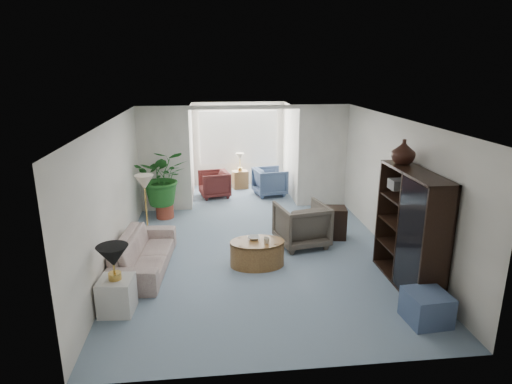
{
  "coord_description": "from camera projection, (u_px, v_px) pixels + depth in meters",
  "views": [
    {
      "loc": [
        -0.86,
        -7.17,
        3.38
      ],
      "look_at": [
        0.0,
        0.6,
        1.1
      ],
      "focal_mm": 30.5,
      "sensor_mm": 36.0,
      "label": 1
    }
  ],
  "objects": [
    {
      "name": "side_table_dark",
      "position": [
        332.0,
        223.0,
        8.8
      ],
      "size": [
        0.59,
        0.5,
        0.64
      ],
      "primitive_type": "cube",
      "rotation": [
        0.0,
        0.0,
        -0.15
      ],
      "color": "black",
      "rests_on": "ground"
    },
    {
      "name": "sunroom_chair_blue",
      "position": [
        270.0,
        182.0,
        11.71
      ],
      "size": [
        0.95,
        0.93,
        0.74
      ],
      "primitive_type": "imported",
      "rotation": [
        0.0,
        0.0,
        1.76
      ],
      "color": "#4B6180",
      "rests_on": "ground"
    },
    {
      "name": "sofa",
      "position": [
        144.0,
        253.0,
        7.43
      ],
      "size": [
        0.96,
        2.09,
        0.59
      ],
      "primitive_type": "imported",
      "rotation": [
        0.0,
        0.0,
        1.49
      ],
      "color": "beige",
      "rests_on": "ground"
    },
    {
      "name": "table_lamp",
      "position": [
        113.0,
        256.0,
        5.97
      ],
      "size": [
        0.44,
        0.44,
        0.3
      ],
      "primitive_type": "cone",
      "color": "black",
      "rests_on": "end_table"
    },
    {
      "name": "coffee_cup",
      "position": [
        267.0,
        241.0,
        7.43
      ],
      "size": [
        0.12,
        0.12,
        0.1
      ],
      "primitive_type": "imported",
      "rotation": [
        0.0,
        0.0,
        -0.12
      ],
      "color": "beige",
      "rests_on": "coffee_table"
    },
    {
      "name": "sunroom_floor",
      "position": [
        242.0,
        195.0,
        11.79
      ],
      "size": [
        2.6,
        2.6,
        0.0
      ],
      "primitive_type": "plane",
      "color": "#8499AE",
      "rests_on": "ground"
    },
    {
      "name": "back_header",
      "position": [
        245.0,
        107.0,
        10.05
      ],
      "size": [
        2.6,
        0.12,
        0.1
      ],
      "primitive_type": "cube",
      "color": "white",
      "rests_on": "back_pier_left"
    },
    {
      "name": "wingback_chair",
      "position": [
        302.0,
        224.0,
        8.41
      ],
      "size": [
        1.07,
        1.09,
        0.84
      ],
      "primitive_type": "imported",
      "rotation": [
        0.0,
        0.0,
        3.34
      ],
      "color": "#5A5347",
      "rests_on": "ground"
    },
    {
      "name": "sunroom_table",
      "position": [
        240.0,
        180.0,
        12.38
      ],
      "size": [
        0.47,
        0.4,
        0.51
      ],
      "primitive_type": "cube",
      "rotation": [
        0.0,
        0.0,
        0.19
      ],
      "color": "olive",
      "rests_on": "ground"
    },
    {
      "name": "back_pier_right",
      "position": [
        323.0,
        156.0,
        10.59
      ],
      "size": [
        1.2,
        0.12,
        2.5
      ],
      "primitive_type": "cube",
      "color": "white",
      "rests_on": "ground"
    },
    {
      "name": "house_plant",
      "position": [
        163.0,
        177.0,
        9.78
      ],
      "size": [
        1.16,
        1.0,
        1.29
      ],
      "primitive_type": "imported",
      "color": "#226321",
      "rests_on": "plant_pot"
    },
    {
      "name": "framed_picture",
      "position": [
        401.0,
        166.0,
        7.56
      ],
      "size": [
        0.04,
        0.5,
        0.4
      ],
      "primitive_type": "cube",
      "color": "#BBB396"
    },
    {
      "name": "floor",
      "position": [
        260.0,
        259.0,
        7.88
      ],
      "size": [
        6.0,
        6.0,
        0.0
      ],
      "primitive_type": "plane",
      "color": "#8499AE",
      "rests_on": "ground"
    },
    {
      "name": "plant_pot",
      "position": [
        165.0,
        211.0,
        10.0
      ],
      "size": [
        0.4,
        0.4,
        0.32
      ],
      "primitive_type": "cylinder",
      "color": "#9B402D",
      "rests_on": "ground"
    },
    {
      "name": "cabinet_urn",
      "position": [
        403.0,
        152.0,
        6.92
      ],
      "size": [
        0.38,
        0.38,
        0.4
      ],
      "primitive_type": "imported",
      "color": "black",
      "rests_on": "entertainment_cabinet"
    },
    {
      "name": "window_pane",
      "position": [
        238.0,
        137.0,
        12.43
      ],
      "size": [
        2.2,
        0.02,
        1.5
      ],
      "primitive_type": "cube",
      "color": "white"
    },
    {
      "name": "back_pier_left",
      "position": [
        164.0,
        160.0,
        10.19
      ],
      "size": [
        1.2,
        0.12,
        2.5
      ],
      "primitive_type": "cube",
      "color": "white",
      "rests_on": "ground"
    },
    {
      "name": "coffee_bowl",
      "position": [
        254.0,
        238.0,
        7.61
      ],
      "size": [
        0.23,
        0.23,
        0.05
      ],
      "primitive_type": "imported",
      "rotation": [
        0.0,
        0.0,
        -0.12
      ],
      "color": "beige",
      "rests_on": "coffee_table"
    },
    {
      "name": "shelf_clutter",
      "position": [
        414.0,
        216.0,
        6.53
      ],
      "size": [
        0.3,
        1.21,
        1.06
      ],
      "color": "#2E2824",
      "rests_on": "entertainment_cabinet"
    },
    {
      "name": "entertainment_cabinet",
      "position": [
        410.0,
        229.0,
        6.76
      ],
      "size": [
        0.45,
        1.67,
        1.86
      ],
      "primitive_type": "cube",
      "color": "black",
      "rests_on": "ground"
    },
    {
      "name": "sunroom_chair_maroon",
      "position": [
        214.0,
        184.0,
        11.56
      ],
      "size": [
        0.89,
        0.87,
        0.7
      ],
      "primitive_type": "imported",
      "rotation": [
        0.0,
        0.0,
        -1.38
      ],
      "color": "maroon",
      "rests_on": "ground"
    },
    {
      "name": "window_blinds",
      "position": [
        238.0,
        138.0,
        12.4
      ],
      "size": [
        2.2,
        0.02,
        1.5
      ],
      "primitive_type": "cube",
      "color": "white"
    },
    {
      "name": "ottoman",
      "position": [
        427.0,
        307.0,
        5.91
      ],
      "size": [
        0.58,
        0.58,
        0.43
      ],
      "primitive_type": "cube",
      "rotation": [
        0.0,
        0.0,
        0.07
      ],
      "color": "#4B6180",
      "rests_on": "ground"
    },
    {
      "name": "coffee_table",
      "position": [
        257.0,
        253.0,
        7.59
      ],
      "size": [
        1.05,
        1.05,
        0.45
      ],
      "primitive_type": "cylinder",
      "rotation": [
        0.0,
        0.0,
        -0.12
      ],
      "color": "olive",
      "rests_on": "ground"
    },
    {
      "name": "end_table",
      "position": [
        117.0,
        296.0,
        6.14
      ],
      "size": [
        0.5,
        0.5,
        0.51
      ],
      "primitive_type": "cube",
      "rotation": [
        0.0,
        0.0,
        -0.08
      ],
      "color": "silver",
      "rests_on": "ground"
    },
    {
      "name": "floor_lamp",
      "position": [
        144.0,
        182.0,
        8.24
      ],
      "size": [
        0.36,
        0.36,
        0.28
      ],
      "primitive_type": "cone",
      "color": "beige",
      "rests_on": "ground"
    }
  ]
}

